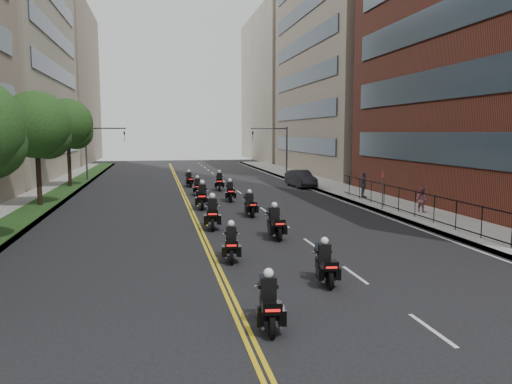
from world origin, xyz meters
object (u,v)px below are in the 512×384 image
parked_sedan (301,179)px  motorcycle_6 (202,197)px  pedestrian_b (421,200)px  motorcycle_2 (231,245)px  motorcycle_7 (230,192)px  motorcycle_9 (219,182)px  pedestrian_c (364,185)px  motorcycle_1 (325,265)px  motorcycle_3 (275,224)px  motorcycle_0 (269,305)px  motorcycle_5 (250,206)px  motorcycle_8 (197,188)px  motorcycle_10 (189,180)px  motorcycle_4 (212,215)px

parked_sedan → motorcycle_6: bearing=-135.6°
motorcycle_6 → pedestrian_b: motorcycle_6 is taller
motorcycle_2 → motorcycle_7: bearing=89.4°
motorcycle_7 → motorcycle_9: (0.10, 7.00, 0.04)m
motorcycle_2 → pedestrian_c: 19.87m
motorcycle_1 → motorcycle_7: size_ratio=0.93×
motorcycle_9 → pedestrian_b: size_ratio=1.60×
pedestrian_b → motorcycle_3: bearing=88.6°
motorcycle_0 → pedestrian_c: size_ratio=1.11×
motorcycle_0 → motorcycle_1: size_ratio=1.00×
motorcycle_5 → motorcycle_8: size_ratio=1.01×
motorcycle_0 → motorcycle_3: size_ratio=0.89×
motorcycle_8 → pedestrian_c: 12.92m
motorcycle_0 → motorcycle_1: motorcycle_1 is taller
motorcycle_6 → pedestrian_b: (12.91, -4.91, 0.15)m
parked_sedan → pedestrian_b: bearing=-84.1°
motorcycle_10 → motorcycle_1: bearing=-92.3°
motorcycle_3 → motorcycle_6: motorcycle_6 is taller
motorcycle_1 → motorcycle_9: 27.29m
motorcycle_0 → motorcycle_2: motorcycle_2 is taller
motorcycle_4 → motorcycle_6: (0.10, 6.94, 0.01)m
motorcycle_3 → motorcycle_1: bearing=-90.6°
motorcycle_1 → motorcycle_7: (-0.20, 20.29, 0.05)m
motorcycle_7 → motorcycle_6: bearing=-122.4°
motorcycle_7 → parked_sedan: 11.31m
motorcycle_6 → pedestrian_c: 12.34m
motorcycle_0 → pedestrian_b: 20.34m
motorcycle_1 → motorcycle_4: bearing=109.9°
motorcycle_1 → motorcycle_8: size_ratio=0.97×
motorcycle_5 → pedestrian_b: (10.39, -1.42, 0.26)m
motorcycle_3 → motorcycle_5: motorcycle_3 is taller
motorcycle_0 → motorcycle_1: (2.67, 3.34, 0.00)m
motorcycle_6 → motorcycle_7: size_ratio=1.14×
motorcycle_1 → motorcycle_10: size_ratio=0.98×
motorcycle_2 → pedestrian_c: pedestrian_c is taller
motorcycle_1 → motorcycle_2: bearing=131.5°
motorcycle_7 → pedestrian_b: (10.61, -8.05, 0.24)m
motorcycle_3 → parked_sedan: bearing=70.2°
motorcycle_2 → motorcycle_7: (2.41, 16.69, 0.03)m
motorcycle_9 → pedestrian_b: 18.36m
pedestrian_c → motorcycle_6: bearing=107.3°
pedestrian_b → motorcycle_9: bearing=7.7°
motorcycle_4 → pedestrian_c: size_ratio=1.34×
motorcycle_7 → motorcycle_10: motorcycle_7 is taller
motorcycle_1 → motorcycle_6: motorcycle_6 is taller
motorcycle_9 → motorcycle_5: bearing=-82.8°
motorcycle_0 → motorcycle_10: (0.19, 33.97, 0.02)m
motorcycle_1 → motorcycle_3: 7.21m
motorcycle_2 → motorcycle_4: motorcycle_4 is taller
motorcycle_7 → motorcycle_10: (-2.28, 10.35, -0.03)m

